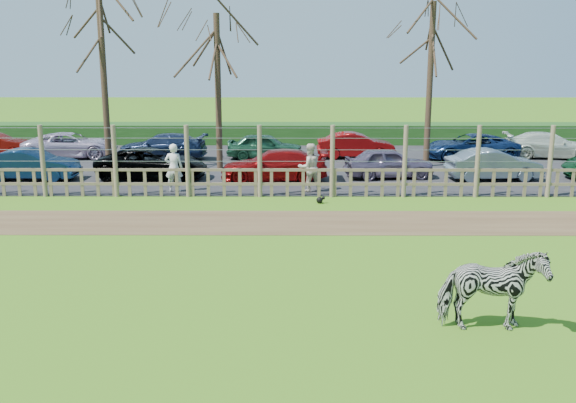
{
  "coord_description": "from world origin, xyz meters",
  "views": [
    {
      "loc": [
        1.08,
        -13.82,
        4.87
      ],
      "look_at": [
        1.0,
        2.5,
        1.1
      ],
      "focal_mm": 40.0,
      "sensor_mm": 36.0,
      "label": 1
    }
  ],
  "objects_px": {
    "tree_mid": "(217,54)",
    "car_3": "(274,165)",
    "car_5": "(494,165)",
    "car_11": "(356,145)",
    "car_9": "(162,146)",
    "car_12": "(471,147)",
    "car_1": "(31,165)",
    "car_8": "(71,145)",
    "tree_right": "(432,45)",
    "visitor_b": "(309,168)",
    "tree_left": "(101,34)",
    "visitor_a": "(174,168)",
    "crow": "(320,200)",
    "zebra": "(492,290)",
    "car_10": "(265,146)",
    "car_2": "(152,163)",
    "car_13": "(549,145)",
    "car_4": "(389,163)"
  },
  "relations": [
    {
      "from": "tree_mid",
      "to": "car_3",
      "type": "xyz_separation_m",
      "value": [
        2.42,
        -2.76,
        -4.23
      ]
    },
    {
      "from": "car_5",
      "to": "car_11",
      "type": "xyz_separation_m",
      "value": [
        -4.86,
        5.36,
        0.0
      ]
    },
    {
      "from": "car_9",
      "to": "car_12",
      "type": "height_order",
      "value": "same"
    },
    {
      "from": "tree_mid",
      "to": "car_1",
      "type": "relative_size",
      "value": 1.87
    },
    {
      "from": "car_5",
      "to": "car_8",
      "type": "xyz_separation_m",
      "value": [
        -18.35,
        5.34,
        0.0
      ]
    },
    {
      "from": "tree_right",
      "to": "car_12",
      "type": "height_order",
      "value": "tree_right"
    },
    {
      "from": "tree_right",
      "to": "visitor_b",
      "type": "xyz_separation_m",
      "value": [
        -5.27,
        -5.26,
        -4.34
      ]
    },
    {
      "from": "tree_left",
      "to": "car_3",
      "type": "bearing_deg",
      "value": -14.28
    },
    {
      "from": "tree_mid",
      "to": "visitor_a",
      "type": "distance_m",
      "value": 6.33
    },
    {
      "from": "visitor_a",
      "to": "car_8",
      "type": "distance_m",
      "value": 9.81
    },
    {
      "from": "visitor_a",
      "to": "crow",
      "type": "bearing_deg",
      "value": 161.55
    },
    {
      "from": "zebra",
      "to": "car_9",
      "type": "height_order",
      "value": "zebra"
    },
    {
      "from": "visitor_b",
      "to": "car_10",
      "type": "bearing_deg",
      "value": -93.36
    },
    {
      "from": "tree_mid",
      "to": "car_1",
      "type": "xyz_separation_m",
      "value": [
        -7.09,
        -2.66,
        -4.23
      ]
    },
    {
      "from": "zebra",
      "to": "car_8",
      "type": "relative_size",
      "value": 0.42
    },
    {
      "from": "car_2",
      "to": "car_10",
      "type": "bearing_deg",
      "value": -35.71
    },
    {
      "from": "car_9",
      "to": "car_12",
      "type": "distance_m",
      "value": 14.38
    },
    {
      "from": "car_11",
      "to": "car_13",
      "type": "xyz_separation_m",
      "value": [
        9.16,
        0.09,
        0.0
      ]
    },
    {
      "from": "car_3",
      "to": "car_13",
      "type": "xyz_separation_m",
      "value": [
        12.87,
        5.63,
        0.0
      ]
    },
    {
      "from": "tree_right",
      "to": "car_2",
      "type": "relative_size",
      "value": 1.7
    },
    {
      "from": "tree_left",
      "to": "visitor_b",
      "type": "xyz_separation_m",
      "value": [
        8.23,
        -3.76,
        -4.71
      ]
    },
    {
      "from": "tree_mid",
      "to": "car_9",
      "type": "xyz_separation_m",
      "value": [
        -2.94,
        2.37,
        -4.23
      ]
    },
    {
      "from": "tree_right",
      "to": "car_10",
      "type": "bearing_deg",
      "value": 164.52
    },
    {
      "from": "car_5",
      "to": "car_13",
      "type": "xyz_separation_m",
      "value": [
        4.3,
        5.45,
        0.0
      ]
    },
    {
      "from": "car_12",
      "to": "car_13",
      "type": "relative_size",
      "value": 1.04
    },
    {
      "from": "tree_right",
      "to": "car_12",
      "type": "bearing_deg",
      "value": 36.77
    },
    {
      "from": "car_12",
      "to": "car_1",
      "type": "bearing_deg",
      "value": -76.99
    },
    {
      "from": "visitor_a",
      "to": "car_8",
      "type": "xyz_separation_m",
      "value": [
        -6.25,
        7.56,
        -0.26
      ]
    },
    {
      "from": "visitor_b",
      "to": "car_13",
      "type": "xyz_separation_m",
      "value": [
        11.56,
        7.62,
        -0.26
      ]
    },
    {
      "from": "car_4",
      "to": "tree_left",
      "type": "bearing_deg",
      "value": 77.62
    },
    {
      "from": "visitor_b",
      "to": "car_8",
      "type": "distance_m",
      "value": 13.4
    },
    {
      "from": "tree_right",
      "to": "car_11",
      "type": "distance_m",
      "value": 5.88
    },
    {
      "from": "visitor_b",
      "to": "tree_mid",
      "type": "bearing_deg",
      "value": -69.79
    },
    {
      "from": "tree_right",
      "to": "car_5",
      "type": "xyz_separation_m",
      "value": [
        1.99,
        -3.08,
        -4.6
      ]
    },
    {
      "from": "car_8",
      "to": "visitor_b",
      "type": "bearing_deg",
      "value": -131.65
    },
    {
      "from": "visitor_a",
      "to": "car_10",
      "type": "xyz_separation_m",
      "value": [
        2.96,
        7.29,
        -0.26
      ]
    },
    {
      "from": "car_4",
      "to": "car_5",
      "type": "height_order",
      "value": "same"
    },
    {
      "from": "car_4",
      "to": "zebra",
      "type": "bearing_deg",
      "value": 172.33
    },
    {
      "from": "tree_right",
      "to": "zebra",
      "type": "relative_size",
      "value": 4.01
    },
    {
      "from": "visitor_b",
      "to": "car_11",
      "type": "xyz_separation_m",
      "value": [
        2.4,
        7.53,
        -0.26
      ]
    },
    {
      "from": "crow",
      "to": "car_10",
      "type": "xyz_separation_m",
      "value": [
        -2.19,
        8.98,
        0.52
      ]
    },
    {
      "from": "car_2",
      "to": "car_8",
      "type": "height_order",
      "value": "same"
    },
    {
      "from": "zebra",
      "to": "car_5",
      "type": "xyz_separation_m",
      "value": [
        4.34,
        13.97,
        -0.13
      ]
    },
    {
      "from": "car_1",
      "to": "car_2",
      "type": "distance_m",
      "value": 4.68
    },
    {
      "from": "zebra",
      "to": "car_1",
      "type": "bearing_deg",
      "value": 44.06
    },
    {
      "from": "crow",
      "to": "visitor_b",
      "type": "bearing_deg",
      "value": 100.06
    },
    {
      "from": "car_5",
      "to": "car_12",
      "type": "height_order",
      "value": "same"
    },
    {
      "from": "car_1",
      "to": "car_10",
      "type": "distance_m",
      "value": 10.32
    },
    {
      "from": "tree_right",
      "to": "car_2",
      "type": "height_order",
      "value": "tree_right"
    },
    {
      "from": "visitor_a",
      "to": "car_4",
      "type": "relative_size",
      "value": 0.49
    }
  ]
}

